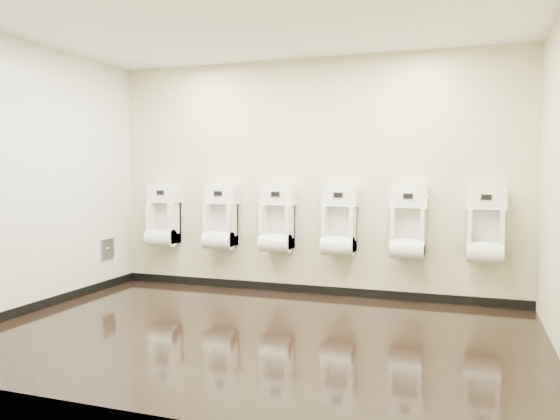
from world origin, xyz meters
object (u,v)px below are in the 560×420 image
(urinal_3, at_px, (339,226))
(urinal_4, at_px, (408,228))
(urinal_0, at_px, (163,220))
(access_panel, at_px, (107,249))
(urinal_5, at_px, (485,231))
(urinal_1, at_px, (220,222))
(urinal_2, at_px, (277,224))

(urinal_3, bearing_deg, urinal_4, 0.00)
(urinal_0, bearing_deg, access_panel, -143.88)
(urinal_3, height_order, urinal_4, same)
(urinal_3, bearing_deg, urinal_0, 180.00)
(urinal_5, bearing_deg, urinal_0, 180.00)
(urinal_1, distance_m, urinal_5, 3.08)
(urinal_1, bearing_deg, access_panel, -163.35)
(urinal_3, height_order, urinal_5, same)
(urinal_0, relative_size, urinal_5, 1.00)
(urinal_2, distance_m, urinal_3, 0.76)
(urinal_1, bearing_deg, urinal_2, 0.00)
(urinal_0, bearing_deg, urinal_3, 0.00)
(urinal_1, bearing_deg, urinal_4, 0.00)
(access_panel, xyz_separation_m, urinal_4, (3.66, 0.41, 0.35))
(access_panel, bearing_deg, urinal_1, 16.65)
(urinal_0, bearing_deg, urinal_1, 0.00)
(urinal_2, height_order, urinal_4, same)
(urinal_1, relative_size, urinal_2, 1.00)
(access_panel, relative_size, urinal_2, 0.32)
(urinal_0, relative_size, urinal_3, 1.00)
(urinal_3, bearing_deg, urinal_1, 180.00)
(urinal_1, height_order, urinal_2, same)
(urinal_0, distance_m, urinal_4, 3.09)
(urinal_2, bearing_deg, urinal_0, 180.00)
(urinal_2, relative_size, urinal_3, 1.00)
(urinal_4, bearing_deg, urinal_1, 180.00)
(urinal_0, distance_m, urinal_3, 2.32)
(urinal_0, bearing_deg, urinal_4, 0.00)
(urinal_2, xyz_separation_m, urinal_5, (2.34, 0.00, 0.00))
(access_panel, xyz_separation_m, urinal_3, (2.88, 0.41, 0.35))
(urinal_1, bearing_deg, urinal_3, 0.00)
(urinal_5, bearing_deg, urinal_3, 180.00)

